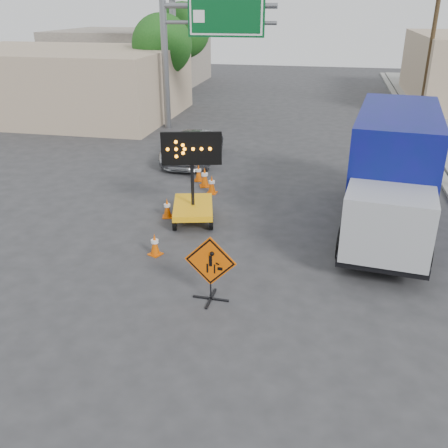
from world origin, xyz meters
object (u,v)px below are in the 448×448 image
(construction_sign, at_px, (210,267))
(box_truck, at_px, (391,179))
(pickup_truck, at_px, (192,147))
(arrow_board, at_px, (193,202))

(construction_sign, xyz_separation_m, box_truck, (4.42, 5.26, 0.75))
(construction_sign, bearing_deg, pickup_truck, 109.11)
(box_truck, bearing_deg, construction_sign, -123.65)
(arrow_board, distance_m, box_truck, 6.21)
(arrow_board, bearing_deg, box_truck, -7.46)
(pickup_truck, bearing_deg, construction_sign, -74.08)
(construction_sign, height_order, pickup_truck, construction_sign)
(arrow_board, relative_size, box_truck, 0.38)
(arrow_board, bearing_deg, construction_sign, -84.04)
(pickup_truck, height_order, box_truck, box_truck)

